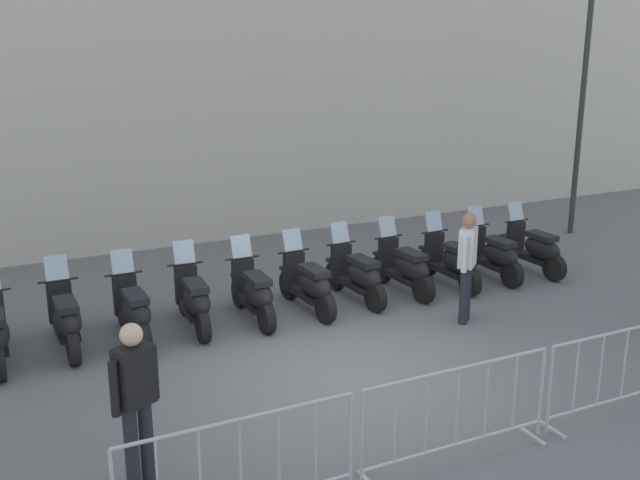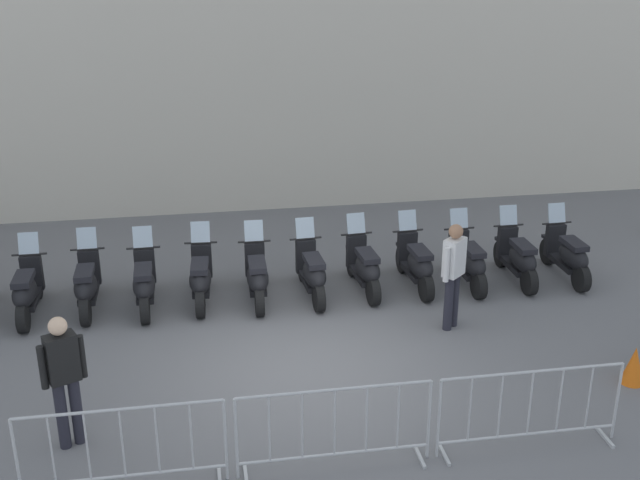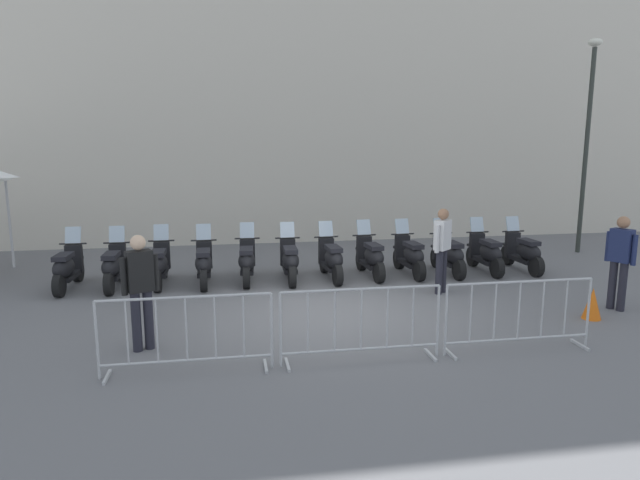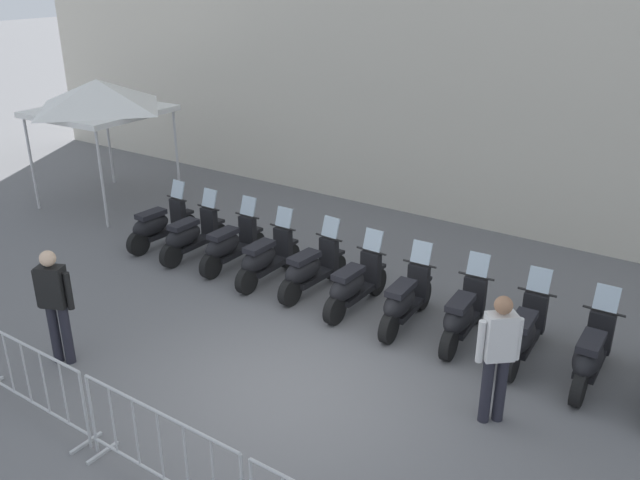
{
  "view_description": "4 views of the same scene",
  "coord_description": "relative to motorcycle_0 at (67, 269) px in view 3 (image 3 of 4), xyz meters",
  "views": [
    {
      "loc": [
        -4.79,
        -7.73,
        4.36
      ],
      "look_at": [
        0.83,
        2.31,
        1.15
      ],
      "focal_mm": 42.29,
      "sensor_mm": 36.0,
      "label": 1
    },
    {
      "loc": [
        -2.01,
        -9.81,
        5.9
      ],
      "look_at": [
        0.71,
        2.15,
        1.08
      ],
      "focal_mm": 44.79,
      "sensor_mm": 36.0,
      "label": 2
    },
    {
      "loc": [
        -2.34,
        -9.35,
        3.08
      ],
      "look_at": [
        0.35,
        2.31,
        0.9
      ],
      "focal_mm": 31.04,
      "sensor_mm": 36.0,
      "label": 3
    },
    {
      "loc": [
        4.16,
        -6.19,
        5.26
      ],
      "look_at": [
        -1.2,
        2.7,
        0.93
      ],
      "focal_mm": 37.1,
      "sensor_mm": 36.0,
      "label": 4
    }
  ],
  "objects": [
    {
      "name": "motorcycle_7",
      "position": [
        6.46,
        -0.37,
        0.0
      ],
      "size": [
        0.56,
        1.72,
        1.24
      ],
      "color": "black",
      "rests_on": "ground"
    },
    {
      "name": "officer_mid_plaza",
      "position": [
        7.43,
        -1.96,
        0.53
      ],
      "size": [
        0.45,
        0.4,
        1.73
      ],
      "color": "#23232D",
      "rests_on": "ground"
    },
    {
      "name": "ground_plane",
      "position": [
        4.94,
        -2.65,
        -0.45
      ],
      "size": [
        120.0,
        120.0,
        0.0
      ],
      "primitive_type": "plane",
      "color": "slate"
    },
    {
      "name": "motorcycle_0",
      "position": [
        0.0,
        0.0,
        0.0
      ],
      "size": [
        0.57,
        1.73,
        1.24
      ],
      "color": "black",
      "rests_on": "ground"
    },
    {
      "name": "barrier_segment_0",
      "position": [
        2.44,
        -4.83,
        0.07
      ],
      "size": [
        2.28,
        0.56,
        1.07
      ],
      "color": "#B2B5B7",
      "rests_on": "ground"
    },
    {
      "name": "motorcycle_4",
      "position": [
        3.69,
        -0.19,
        0.0
      ],
      "size": [
        0.6,
        1.72,
        1.24
      ],
      "color": "black",
      "rests_on": "ground"
    },
    {
      "name": "building_facade",
      "position": [
        5.4,
        5.47,
        6.42
      ],
      "size": [
        28.09,
        4.0,
        13.75
      ],
      "primitive_type": "cube",
      "rotation": [
        0.0,
        0.0,
        -0.06
      ],
      "color": "beige",
      "rests_on": "ground"
    },
    {
      "name": "barrier_segment_1",
      "position": [
        4.81,
        -4.96,
        0.07
      ],
      "size": [
        2.28,
        0.56,
        1.07
      ],
      "color": "#B2B5B7",
      "rests_on": "ground"
    },
    {
      "name": "motorcycle_11",
      "position": [
        10.14,
        -0.66,
        0.0
      ],
      "size": [
        0.56,
        1.72,
        1.24
      ],
      "color": "black",
      "rests_on": "ground"
    },
    {
      "name": "motorcycle_2",
      "position": [
        1.85,
        -0.07,
        0.0
      ],
      "size": [
        0.56,
        1.72,
        1.24
      ],
      "color": "black",
      "rests_on": "ground"
    },
    {
      "name": "street_lamp",
      "position": [
        12.94,
        1.03,
        2.97
      ],
      "size": [
        0.36,
        0.36,
        5.66
      ],
      "color": "#2D332D",
      "rests_on": "ground"
    },
    {
      "name": "officer_by_barriers",
      "position": [
        1.8,
        -3.82,
        0.53
      ],
      "size": [
        0.52,
        0.34,
        1.73
      ],
      "color": "#23232D",
      "rests_on": "ground"
    },
    {
      "name": "motorcycle_3",
      "position": [
        2.77,
        -0.22,
        0.0
      ],
      "size": [
        0.56,
        1.72,
        1.24
      ],
      "color": "black",
      "rests_on": "ground"
    },
    {
      "name": "barrier_segment_2",
      "position": [
        7.17,
        -5.1,
        0.07
      ],
      "size": [
        2.28,
        0.56,
        1.07
      ],
      "color": "#B2B5B7",
      "rests_on": "ground"
    },
    {
      "name": "motorcycle_6",
      "position": [
        5.54,
        -0.4,
        0.0
      ],
      "size": [
        0.56,
        1.72,
        1.24
      ],
      "color": "black",
      "rests_on": "ground"
    },
    {
      "name": "motorcycle_9",
      "position": [
        8.3,
        -0.53,
        0.0
      ],
      "size": [
        0.56,
        1.72,
        1.24
      ],
      "color": "black",
      "rests_on": "ground"
    },
    {
      "name": "traffic_cone",
      "position": [
        9.28,
        -4.07,
        -0.18
      ],
      "size": [
        0.32,
        0.32,
        0.55
      ],
      "primitive_type": "cone",
      "color": "orange",
      "rests_on": "ground"
    },
    {
      "name": "motorcycle_1",
      "position": [
        0.92,
        -0.09,
        0.0
      ],
      "size": [
        0.56,
        1.73,
        1.24
      ],
      "color": "black",
      "rests_on": "ground"
    },
    {
      "name": "motorcycle_10",
      "position": [
        9.22,
        -0.57,
        0.0
      ],
      "size": [
        0.56,
        1.72,
        1.24
      ],
      "color": "black",
      "rests_on": "ground"
    },
    {
      "name": "officer_near_row_end",
      "position": [
        10.08,
        -3.71,
        0.53
      ],
      "size": [
        0.34,
        0.51,
        1.73
      ],
      "color": "#23232D",
      "rests_on": "ground"
    },
    {
      "name": "motorcycle_8",
      "position": [
        7.38,
        -0.43,
        0.0
      ],
      "size": [
        0.56,
        1.72,
        1.24
      ],
      "color": "black",
      "rests_on": "ground"
    },
    {
      "name": "motorcycle_5",
      "position": [
        4.61,
        -0.34,
        0.0
      ],
      "size": [
        0.56,
        1.73,
        1.24
      ],
      "color": "black",
      "rests_on": "ground"
    }
  ]
}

